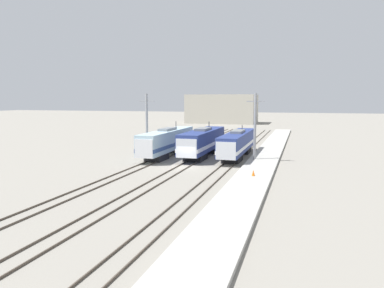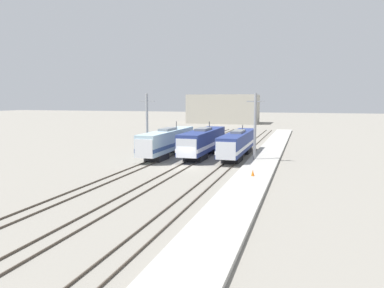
% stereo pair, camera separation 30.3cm
% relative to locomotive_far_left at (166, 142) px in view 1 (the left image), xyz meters
% --- Properties ---
extents(ground_plane, '(400.00, 400.00, 0.00)m').
position_rel_locomotive_far_left_xyz_m(ground_plane, '(5.18, -8.05, -2.17)').
color(ground_plane, gray).
extents(rail_pair_far_left, '(1.51, 120.00, 0.15)m').
position_rel_locomotive_far_left_xyz_m(rail_pair_far_left, '(0.00, -8.05, -2.09)').
color(rail_pair_far_left, '#4C4238').
rests_on(rail_pair_far_left, ground_plane).
extents(rail_pair_center, '(1.51, 120.00, 0.15)m').
position_rel_locomotive_far_left_xyz_m(rail_pair_center, '(5.18, -8.05, -2.09)').
color(rail_pair_center, '#4C4238').
rests_on(rail_pair_center, ground_plane).
extents(rail_pair_far_right, '(1.51, 120.00, 0.15)m').
position_rel_locomotive_far_left_xyz_m(rail_pair_far_right, '(10.37, -8.05, -2.09)').
color(rail_pair_far_right, '#4C4238').
rests_on(rail_pair_far_right, ground_plane).
extents(locomotive_far_left, '(2.74, 17.88, 4.98)m').
position_rel_locomotive_far_left_xyz_m(locomotive_far_left, '(0.00, 0.00, 0.00)').
color(locomotive_far_left, '#232326').
rests_on(locomotive_far_left, ground_plane).
extents(locomotive_center, '(3.06, 16.99, 4.99)m').
position_rel_locomotive_far_left_xyz_m(locomotive_center, '(5.18, 1.24, 0.01)').
color(locomotive_center, black).
rests_on(locomotive_center, ground_plane).
extents(locomotive_far_right, '(2.81, 18.07, 4.47)m').
position_rel_locomotive_far_left_xyz_m(locomotive_far_right, '(10.37, 1.80, -0.12)').
color(locomotive_far_right, black).
rests_on(locomotive_far_right, ground_plane).
extents(catenary_tower_left, '(2.38, 0.36, 9.33)m').
position_rel_locomotive_far_left_xyz_m(catenary_tower_left, '(-2.65, -1.12, 2.66)').
color(catenary_tower_left, gray).
rests_on(catenary_tower_left, ground_plane).
extents(catenary_tower_right, '(2.38, 0.36, 9.33)m').
position_rel_locomotive_far_left_xyz_m(catenary_tower_right, '(13.26, -1.12, 2.66)').
color(catenary_tower_right, gray).
rests_on(catenary_tower_right, ground_plane).
extents(platform, '(4.00, 120.00, 0.36)m').
position_rel_locomotive_far_left_xyz_m(platform, '(14.50, -8.05, -1.99)').
color(platform, '#A8A59E').
rests_on(platform, ground_plane).
extents(traffic_cone, '(0.35, 0.35, 0.66)m').
position_rel_locomotive_far_left_xyz_m(traffic_cone, '(14.57, -12.63, -1.48)').
color(traffic_cone, orange).
rests_on(traffic_cone, platform).
extents(depot_building, '(24.04, 14.31, 10.13)m').
position_rel_locomotive_far_left_xyz_m(depot_building, '(-8.36, 80.00, 2.90)').
color(depot_building, '#B2AD9E').
rests_on(depot_building, ground_plane).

